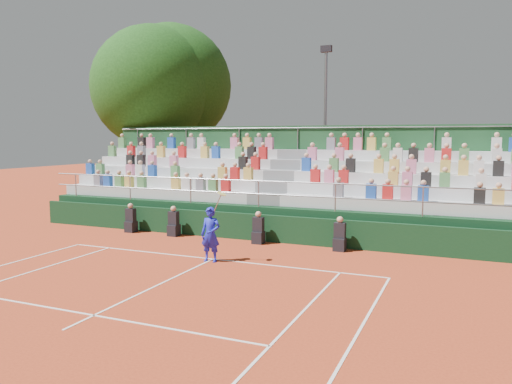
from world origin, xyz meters
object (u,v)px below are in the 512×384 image
at_px(tree_west, 153,88).
at_px(tree_east, 171,85).
at_px(floodlight_mast, 325,115).
at_px(tennis_player, 211,234).

distance_m(tree_west, tree_east, 1.55).
distance_m(tree_west, floodlight_mast, 10.24).
xyz_separation_m(tree_west, tree_east, (0.30, 1.50, 0.25)).
xyz_separation_m(tree_west, floodlight_mast, (9.93, 1.84, -1.69)).
relative_size(tennis_player, tree_east, 0.21).
distance_m(tennis_player, tree_west, 16.36).
height_order(tree_west, floodlight_mast, tree_west).
bearing_deg(tennis_player, tree_east, 126.60).
distance_m(tree_east, floodlight_mast, 9.84).
relative_size(tennis_player, floodlight_mast, 0.25).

